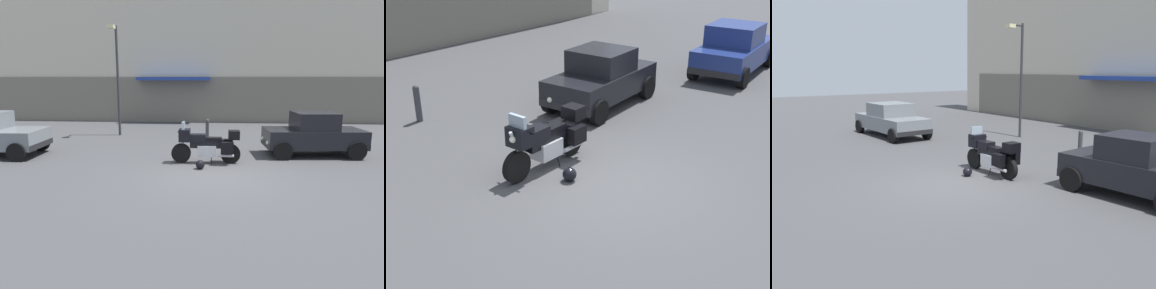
% 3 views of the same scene
% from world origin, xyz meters
% --- Properties ---
extents(ground_plane, '(80.00, 80.00, 0.00)m').
position_xyz_m(ground_plane, '(0.00, 0.00, 0.00)').
color(ground_plane, '#424244').
extents(building_facade_rear, '(32.45, 3.40, 9.56)m').
position_xyz_m(building_facade_rear, '(-0.00, 13.20, 4.73)').
color(building_facade_rear, beige).
rests_on(building_facade_rear, ground).
extents(motorcycle, '(2.26, 0.76, 1.36)m').
position_xyz_m(motorcycle, '(-0.25, 1.54, 0.62)').
color(motorcycle, black).
rests_on(motorcycle, ground).
extents(helmet, '(0.28, 0.28, 0.28)m').
position_xyz_m(helmet, '(-0.43, 0.77, 0.14)').
color(helmet, black).
rests_on(helmet, ground).
extents(car_compact_side, '(3.56, 1.92, 1.56)m').
position_xyz_m(car_compact_side, '(3.50, 2.97, 0.77)').
color(car_compact_side, black).
rests_on(car_compact_side, ground).
extents(streetlamp_curbside, '(0.28, 0.94, 5.12)m').
position_xyz_m(streetlamp_curbside, '(-4.68, 6.67, 3.09)').
color(streetlamp_curbside, '#2D2D33').
rests_on(streetlamp_curbside, ground).
extents(bollard_curbside, '(0.16, 0.16, 0.95)m').
position_xyz_m(bollard_curbside, '(-0.38, 5.79, 0.50)').
color(bollard_curbside, '#333338').
rests_on(bollard_curbside, ground).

